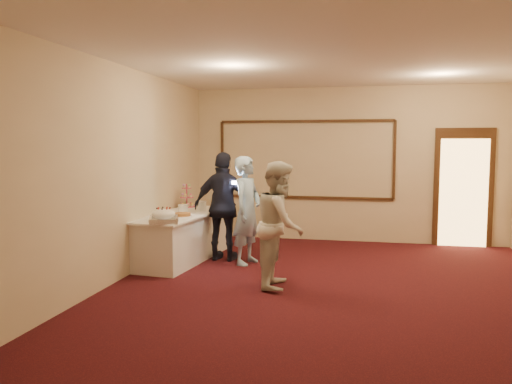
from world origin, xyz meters
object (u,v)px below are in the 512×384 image
at_px(buffet_table, 182,237).
at_px(plate_stack_b, 201,206).
at_px(tart, 182,215).
at_px(man, 247,210).
at_px(cupcake_stand, 187,198).
at_px(plate_stack_a, 183,209).
at_px(pavlova_tray, 164,216).
at_px(woman, 280,224).
at_px(guest, 224,207).

relative_size(buffet_table, plate_stack_b, 11.89).
distance_m(tart, man, 1.02).
bearing_deg(tart, buffet_table, 113.15).
distance_m(cupcake_stand, man, 1.58).
bearing_deg(plate_stack_a, buffet_table, -87.54).
distance_m(plate_stack_b, tart, 0.76).
distance_m(cupcake_stand, plate_stack_b, 0.59).
bearing_deg(plate_stack_a, plate_stack_b, 62.73).
xyz_separation_m(pavlova_tray, man, (1.04, 0.90, -0.00)).
bearing_deg(woman, guest, 39.19).
relative_size(cupcake_stand, plate_stack_b, 2.38).
bearing_deg(man, guest, 84.94).
distance_m(buffet_table, plate_stack_b, 0.67).
distance_m(plate_stack_b, man, 1.02).
xyz_separation_m(cupcake_stand, woman, (2.04, -2.01, -0.10)).
bearing_deg(pavlova_tray, buffet_table, 94.13).
relative_size(tart, guest, 0.17).
bearing_deg(man, pavlova_tray, 146.49).
bearing_deg(pavlova_tray, guest, 59.85).
height_order(tart, man, man).
bearing_deg(plate_stack_a, woman, -34.02).
xyz_separation_m(tart, woman, (1.69, -0.84, 0.04)).
xyz_separation_m(cupcake_stand, tart, (0.35, -1.17, -0.14)).
relative_size(plate_stack_a, tart, 0.56).
xyz_separation_m(plate_stack_b, guest, (0.50, -0.29, 0.04)).
xyz_separation_m(pavlova_tray, cupcake_stand, (-0.28, 1.76, 0.08)).
height_order(woman, guest, guest).
bearing_deg(woman, buffet_table, 55.83).
relative_size(cupcake_stand, tart, 1.54).
bearing_deg(woman, pavlova_tray, 80.00).
bearing_deg(plate_stack_a, cupcake_stand, 105.51).
height_order(plate_stack_a, woman, woman).
xyz_separation_m(plate_stack_a, woman, (1.82, -1.23, -0.00)).
relative_size(man, woman, 1.02).
height_order(tart, woman, woman).
height_order(pavlova_tray, man, man).
xyz_separation_m(plate_stack_a, man, (1.10, -0.09, 0.02)).
bearing_deg(cupcake_stand, pavlova_tray, -80.83).
bearing_deg(plate_stack_a, man, -4.56).
height_order(cupcake_stand, plate_stack_a, cupcake_stand).
xyz_separation_m(tart, guest, (0.55, 0.47, 0.09)).
height_order(buffet_table, cupcake_stand, cupcake_stand).
bearing_deg(buffet_table, plate_stack_a, 92.46).
distance_m(pavlova_tray, man, 1.37).
height_order(plate_stack_a, plate_stack_b, plate_stack_b).
distance_m(cupcake_stand, plate_stack_a, 0.81).
xyz_separation_m(plate_stack_b, woman, (1.64, -1.59, -0.01)).
bearing_deg(man, tart, 123.14).
bearing_deg(plate_stack_b, woman, -44.23).
distance_m(cupcake_stand, tart, 1.23).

